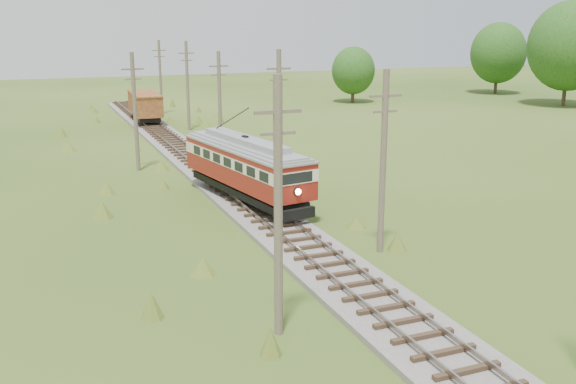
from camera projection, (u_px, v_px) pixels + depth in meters
name	position (u px, v px, depth m)	size (l,w,h in m)	color
railbed_main	(220.00, 180.00, 43.70)	(3.60, 96.00, 0.57)	#605B54
streetcar	(246.00, 164.00, 37.96)	(4.62, 11.79, 5.33)	black
gondola	(145.00, 105.00, 68.91)	(3.13, 8.60, 2.82)	black
gravel_pile	(227.00, 141.00, 56.06)	(3.60, 3.82, 1.31)	gray
utility_pole_r_2	(383.00, 161.00, 29.47)	(1.60, 0.30, 8.60)	brown
utility_pole_r_3	(279.00, 119.00, 41.04)	(1.60, 0.30, 9.00)	brown
utility_pole_r_4	(220.00, 102.00, 52.71)	(1.60, 0.30, 8.40)	brown
utility_pole_r_5	(188.00, 85.00, 64.45)	(1.60, 0.30, 8.90)	brown
utility_pole_r_6	(160.00, 76.00, 76.06)	(1.60, 0.30, 8.70)	brown
utility_pole_l_a	(278.00, 207.00, 21.32)	(1.60, 0.30, 9.00)	brown
utility_pole_l_b	(135.00, 111.00, 46.38)	(1.60, 0.30, 8.60)	brown
tree_right_4	(569.00, 46.00, 82.85)	(10.50, 10.50, 13.53)	#38281C
tree_right_5	(498.00, 53.00, 98.32)	(8.40, 8.40, 10.82)	#38281C
tree_mid_b	(353.00, 71.00, 87.59)	(5.88, 5.88, 7.57)	#38281C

